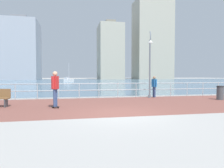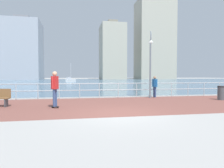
% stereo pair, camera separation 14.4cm
% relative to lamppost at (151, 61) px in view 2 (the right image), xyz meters
% --- Properties ---
extents(ground, '(220.00, 220.00, 0.00)m').
position_rel_lamppost_xyz_m(ground, '(-3.58, 34.51, -2.64)').
color(ground, '#ADAAA5').
extents(brick_paving, '(28.00, 6.88, 0.01)m').
position_rel_lamppost_xyz_m(brick_paving, '(-3.58, -2.68, -2.64)').
color(brick_paving, brown).
rests_on(brick_paving, ground).
extents(harbor_water, '(180.00, 88.00, 0.00)m').
position_rel_lamppost_xyz_m(harbor_water, '(-3.58, 45.77, -2.64)').
color(harbor_water, slate).
rests_on(harbor_water, ground).
extents(waterfront_railing, '(25.25, 0.06, 1.07)m').
position_rel_lamppost_xyz_m(waterfront_railing, '(-3.58, 0.77, -1.90)').
color(waterfront_railing, '#B2BCC1').
rests_on(waterfront_railing, ground).
extents(lamppost, '(0.45, 0.79, 4.78)m').
position_rel_lamppost_xyz_m(lamppost, '(0.00, 0.00, 0.00)').
color(lamppost, slate).
rests_on(lamppost, ground).
extents(skateboarder, '(0.41, 0.54, 1.82)m').
position_rel_lamppost_xyz_m(skateboarder, '(-6.29, -3.40, -1.54)').
color(skateboarder, black).
rests_on(skateboarder, ground).
extents(bystander, '(0.31, 0.56, 1.56)m').
position_rel_lamppost_xyz_m(bystander, '(0.51, 0.42, -1.73)').
color(bystander, '#384C7A').
rests_on(bystander, ground).
extents(trash_bin, '(0.46, 0.46, 0.93)m').
position_rel_lamppost_xyz_m(trash_bin, '(4.17, -1.94, -2.17)').
color(trash_bin, '#474C51').
rests_on(trash_bin, ground).
extents(sailboat_gray, '(2.63, 3.60, 4.92)m').
position_rel_lamppost_xyz_m(sailboat_gray, '(-6.17, 39.72, -2.17)').
color(sailboat_gray, white).
rests_on(sailboat_gray, ground).
extents(tower_glass, '(17.84, 12.63, 40.83)m').
position_rel_lamppost_xyz_m(tower_glass, '(34.57, 82.67, 16.94)').
color(tower_glass, '#B2AD99').
rests_on(tower_glass, ground).
extents(tower_steel, '(14.65, 15.65, 26.27)m').
position_rel_lamppost_xyz_m(tower_steel, '(-26.18, 77.32, 9.67)').
color(tower_steel, '#A3A8B2').
rests_on(tower_steel, ground).
extents(tower_brick, '(10.96, 13.34, 27.21)m').
position_rel_lamppost_xyz_m(tower_brick, '(12.48, 80.01, 10.14)').
color(tower_brick, '#B2AD99').
rests_on(tower_brick, ground).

